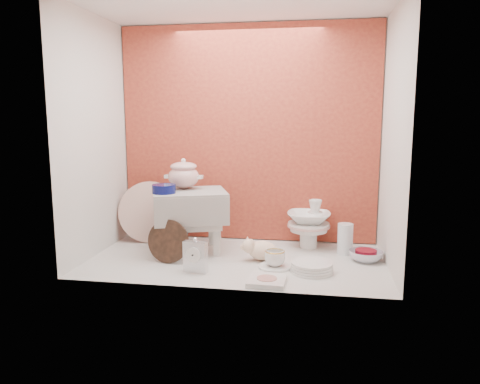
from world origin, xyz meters
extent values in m
plane|color=silver|center=(0.00, 0.00, 0.00)|extent=(1.80, 1.80, 0.00)
cube|color=#B4492D|center=(0.00, 0.50, 0.75)|extent=(1.80, 0.06, 1.50)
cube|color=silver|center=(-0.90, 0.00, 0.75)|extent=(0.06, 1.00, 1.50)
cube|color=silver|center=(0.90, 0.00, 0.75)|extent=(0.06, 1.00, 1.50)
cube|color=white|center=(0.00, 0.00, 1.50)|extent=(1.80, 1.00, 0.06)
cylinder|color=#090E4A|center=(-0.46, 0.01, 0.43)|extent=(0.19, 0.19, 0.05)
imported|color=white|center=(-0.50, 0.29, 0.12)|extent=(0.28, 0.28, 0.25)
cube|color=silver|center=(-0.19, -0.27, 0.10)|extent=(0.14, 0.07, 0.20)
ellipsoid|color=beige|center=(0.16, 0.00, 0.07)|extent=(0.24, 0.18, 0.13)
cylinder|color=white|center=(0.25, -0.13, 0.01)|extent=(0.25, 0.25, 0.01)
imported|color=white|center=(0.25, -0.13, 0.06)|extent=(0.16, 0.16, 0.09)
cube|color=white|center=(0.23, -0.38, 0.01)|extent=(0.20, 0.20, 0.03)
cylinder|color=white|center=(0.46, -0.16, 0.03)|extent=(0.31, 0.31, 0.06)
imported|color=silver|center=(0.79, 0.10, 0.03)|extent=(0.25, 0.25, 0.06)
cylinder|color=silver|center=(0.67, 0.23, 0.10)|extent=(0.12, 0.12, 0.20)
camera|label=1|loc=(0.47, -2.71, 0.87)|focal=34.53mm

